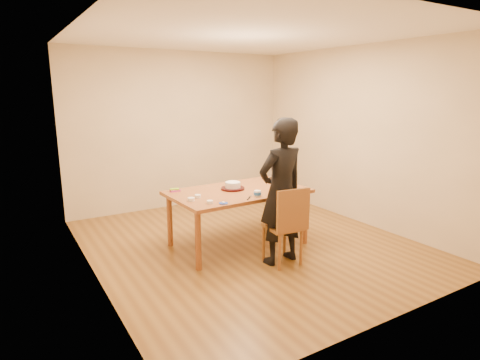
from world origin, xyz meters
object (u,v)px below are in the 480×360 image
person (281,192)px  dining_table (238,192)px  dining_chair (283,227)px  cake (233,185)px  cake_plate (233,188)px

person → dining_table: bearing=-83.0°
dining_table → person: bearing=-80.6°
dining_chair → cake: size_ratio=1.83×
dining_chair → cake: 0.95m
cake_plate → person: size_ratio=0.18×
dining_chair → cake: bearing=107.8°
dining_chair → person: 0.42m
dining_chair → person: size_ratio=0.22×
dining_chair → person: bearing=95.9°
dining_chair → dining_table: bearing=106.8°
dining_chair → cake_plate: cake_plate is taller
dining_table → dining_chair: (0.15, -0.78, -0.28)m
cake_plate → person: (0.18, -0.81, 0.10)m
dining_table → cake_plate: (-0.03, 0.08, 0.03)m
dining_table → cake: bearing=108.3°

